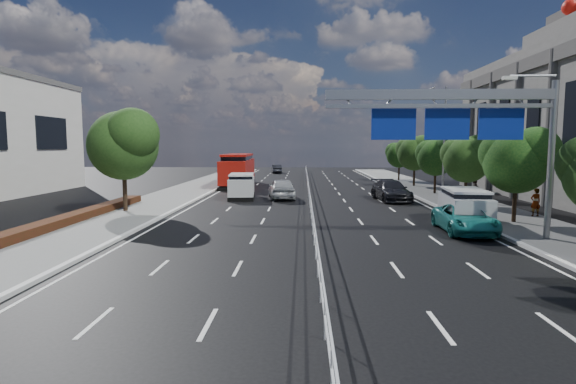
{
  "coord_description": "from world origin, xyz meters",
  "views": [
    {
      "loc": [
        -0.5,
        -10.48,
        4.33
      ],
      "look_at": [
        -1.12,
        8.21,
        2.4
      ],
      "focal_mm": 28.0,
      "sensor_mm": 36.0,
      "label": 1
    }
  ],
  "objects": [
    {
      "name": "ground",
      "position": [
        0.0,
        0.0,
        0.0
      ],
      "size": [
        160.0,
        160.0,
        0.0
      ],
      "primitive_type": "plane",
      "color": "black",
      "rests_on": "ground"
    },
    {
      "name": "median_fence",
      "position": [
        0.0,
        22.5,
        0.53
      ],
      "size": [
        0.05,
        85.0,
        1.02
      ],
      "color": "silver",
      "rests_on": "ground"
    },
    {
      "name": "overhead_gantry",
      "position": [
        6.74,
        10.05,
        5.61
      ],
      "size": [
        10.24,
        0.38,
        7.45
      ],
      "color": "gray",
      "rests_on": "ground"
    },
    {
      "name": "streetlight_far",
      "position": [
        10.5,
        26.0,
        5.21
      ],
      "size": [
        2.78,
        2.4,
        9.0
      ],
      "color": "gray",
      "rests_on": "ground"
    },
    {
      "name": "near_tree_back",
      "position": [
        -11.94,
        17.97,
        4.61
      ],
      "size": [
        4.84,
        4.51,
        6.69
      ],
      "color": "black",
      "rests_on": "ground"
    },
    {
      "name": "far_tree_d",
      "position": [
        11.25,
        14.48,
        3.69
      ],
      "size": [
        3.85,
        3.59,
        5.34
      ],
      "color": "black",
      "rests_on": "ground"
    },
    {
      "name": "far_tree_e",
      "position": [
        11.25,
        21.98,
        3.56
      ],
      "size": [
        3.63,
        3.38,
        5.13
      ],
      "color": "black",
      "rests_on": "ground"
    },
    {
      "name": "far_tree_f",
      "position": [
        11.24,
        29.48,
        3.49
      ],
      "size": [
        3.52,
        3.28,
        5.02
      ],
      "color": "black",
      "rests_on": "ground"
    },
    {
      "name": "far_tree_g",
      "position": [
        11.25,
        36.98,
        3.75
      ],
      "size": [
        3.96,
        3.69,
        5.45
      ],
      "color": "black",
      "rests_on": "ground"
    },
    {
      "name": "far_tree_h",
      "position": [
        11.24,
        44.48,
        3.42
      ],
      "size": [
        3.41,
        3.18,
        4.91
      ],
      "color": "black",
      "rests_on": "ground"
    },
    {
      "name": "white_minivan",
      "position": [
        -5.54,
        26.21,
        1.0
      ],
      "size": [
        2.45,
        4.87,
        2.05
      ],
      "rotation": [
        0.0,
        0.0,
        0.09
      ],
      "color": "black",
      "rests_on": "ground"
    },
    {
      "name": "red_bus",
      "position": [
        -7.5,
        37.68,
        1.8
      ],
      "size": [
        3.13,
        11.63,
        3.45
      ],
      "rotation": [
        0.0,
        0.0,
        0.03
      ],
      "color": "black",
      "rests_on": "ground"
    },
    {
      "name": "near_car_silver",
      "position": [
        -2.22,
        26.09,
        0.85
      ],
      "size": [
        2.6,
        5.21,
        1.71
      ],
      "primitive_type": "imported",
      "rotation": [
        0.0,
        0.0,
        3.26
      ],
      "color": "#97999E",
      "rests_on": "ground"
    },
    {
      "name": "near_car_dark",
      "position": [
        -4.68,
        61.02,
        0.67
      ],
      "size": [
        1.92,
        4.2,
        1.34
      ],
      "primitive_type": "imported",
      "rotation": [
        0.0,
        0.0,
        3.27
      ],
      "color": "black",
      "rests_on": "ground"
    },
    {
      "name": "silver_minivan",
      "position": [
        8.3,
        14.0,
        0.98
      ],
      "size": [
        2.59,
        5.02,
        2.0
      ],
      "rotation": [
        0.0,
        0.0,
        -0.12
      ],
      "color": "black",
      "rests_on": "ground"
    },
    {
      "name": "parked_car_teal",
      "position": [
        7.62,
        12.0,
        0.69
      ],
      "size": [
        2.43,
        5.0,
        1.37
      ],
      "primitive_type": "imported",
      "rotation": [
        0.0,
        0.0,
        -0.03
      ],
      "color": "#19706D",
      "rests_on": "ground"
    },
    {
      "name": "parked_car_dark",
      "position": [
        6.5,
        25.13,
        0.8
      ],
      "size": [
        2.76,
        5.69,
        1.6
      ],
      "primitive_type": "imported",
      "rotation": [
        0.0,
        0.0,
        0.1
      ],
      "color": "black",
      "rests_on": "ground"
    },
    {
      "name": "pedestrian_a",
      "position": [
        13.4,
        16.56,
        0.98
      ],
      "size": [
        0.65,
        0.46,
        1.68
      ],
      "primitive_type": "imported",
      "rotation": [
        0.0,
        0.0,
        3.24
      ],
      "color": "gray",
      "rests_on": "sidewalk_far"
    },
    {
      "name": "pedestrian_b",
      "position": [
        12.37,
        23.46,
        0.97
      ],
      "size": [
        0.96,
        0.85,
        1.65
      ],
      "primitive_type": "imported",
      "rotation": [
        0.0,
        0.0,
        2.81
      ],
      "color": "gray",
      "rests_on": "sidewalk_far"
    }
  ]
}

